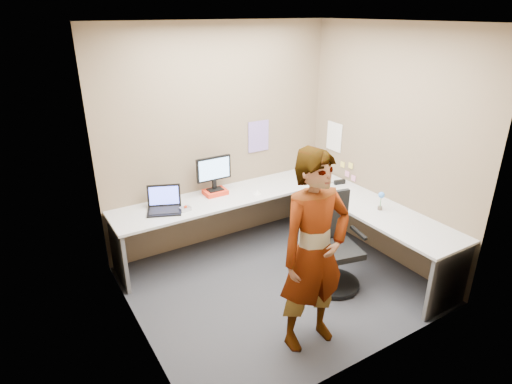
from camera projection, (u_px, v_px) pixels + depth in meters
ground at (277, 285)px, 4.72m from camera, size 3.00×3.00×0.00m
wall_back at (220, 139)px, 5.21m from camera, size 3.00×0.00×3.00m
wall_right at (388, 146)px, 4.91m from camera, size 0.00×2.70×2.70m
wall_left at (127, 203)px, 3.47m from camera, size 0.00×2.70×2.70m
ceiling at (283, 22)px, 3.66m from camera, size 3.00×3.00×0.00m
desk at (291, 215)px, 5.00m from camera, size 2.98×2.58×0.73m
paper_ream at (215, 192)px, 5.19m from camera, size 0.28×0.20×0.05m
monitor at (214, 171)px, 5.09m from camera, size 0.44×0.13×0.42m
laptop at (164, 204)px, 4.77m from camera, size 0.46×0.42×0.26m
trackball_mouse at (185, 209)px, 4.76m from camera, size 0.12×0.08×0.07m
origami at (257, 192)px, 5.20m from camera, size 0.10×0.10×0.06m
stapler at (340, 182)px, 5.49m from camera, size 0.15×0.07×0.05m
flower at (381, 198)px, 4.74m from camera, size 0.07×0.07×0.22m
calendar_purple at (258, 136)px, 5.49m from camera, size 0.30×0.01×0.40m
calendar_white at (334, 137)px, 5.65m from camera, size 0.01×0.28×0.38m
sticky_note_a at (351, 166)px, 5.50m from camera, size 0.01×0.07×0.07m
sticky_note_b at (347, 174)px, 5.59m from camera, size 0.01×0.07×0.07m
sticky_note_c at (353, 178)px, 5.50m from camera, size 0.01×0.07×0.07m
sticky_note_d at (343, 165)px, 5.62m from camera, size 0.01×0.07×0.07m
office_chair at (334, 250)px, 4.59m from camera, size 0.58×0.55×1.03m
person at (314, 253)px, 3.60m from camera, size 0.68×0.46×1.83m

